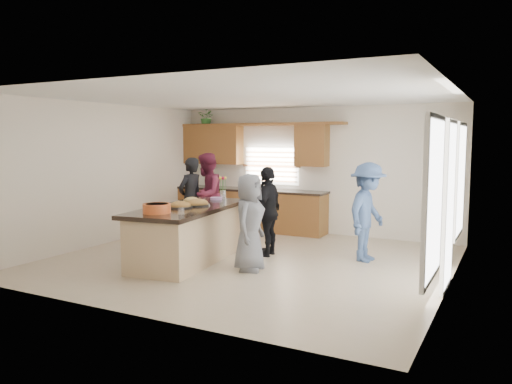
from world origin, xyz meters
The scene contains 18 objects.
floor centered at (0.00, 0.00, 0.00)m, with size 6.50×6.50×0.00m, color #C0A98E.
room_shell centered at (0.00, 0.00, 1.90)m, with size 6.52×6.02×2.81m.
back_cabinetry centered at (-1.47, 2.73, 0.91)m, with size 4.08×0.66×2.46m.
right_wall_glazing centered at (3.22, -0.13, 1.34)m, with size 0.06×4.00×2.25m.
island centered at (-0.90, -0.49, 0.45)m, with size 1.48×2.82×0.95m.
platter_front centered at (-0.93, -0.68, 0.98)m, with size 0.40×0.40×0.16m.
platter_mid centered at (-0.83, -0.33, 0.98)m, with size 0.44×0.44×0.18m.
platter_back centered at (-1.18, 0.01, 0.98)m, with size 0.31×0.31×0.13m.
salad_bowl centered at (-0.87, -1.37, 1.03)m, with size 0.43×0.43×0.15m.
clear_cup centered at (-0.45, -1.32, 1.00)m, with size 0.09×0.09×0.10m, color white.
plate_stack centered at (-0.98, 0.53, 0.97)m, with size 0.22×0.22×0.05m, color #BC8CCB.
flower_vase centered at (-0.94, 0.71, 1.18)m, with size 0.14×0.14×0.43m.
potted_plant centered at (-2.67, 2.82, 2.62)m, with size 0.40×0.35×0.45m, color #3B7E32.
woman_left_back centered at (-1.93, 1.05, 0.86)m, with size 0.63×0.41×1.72m, color black.
woman_left_mid centered at (-1.81, 1.46, 0.90)m, with size 0.88×0.68×1.80m, color maroon.
woman_left_front centered at (0.12, 0.53, 0.80)m, with size 0.94×0.39×1.61m, color black.
woman_right_back centered at (1.81, 0.93, 0.85)m, with size 1.10×0.63×1.70m, color #39517C.
woman_right_front centered at (0.31, -0.54, 0.78)m, with size 0.76×0.49×1.55m, color slate.
Camera 1 is at (4.02, -7.43, 2.08)m, focal length 35.00 mm.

